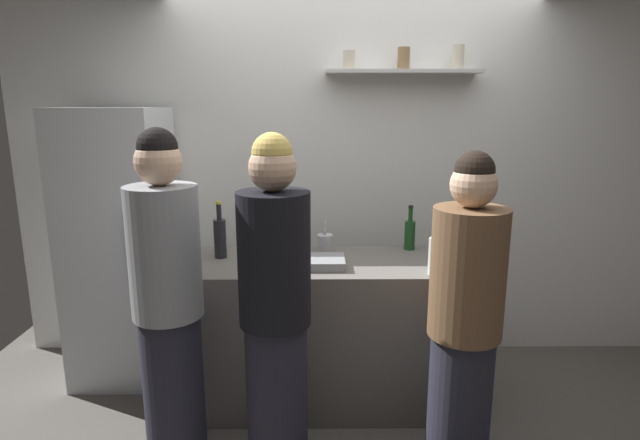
{
  "coord_description": "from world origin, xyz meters",
  "views": [
    {
      "loc": [
        -0.25,
        -2.41,
        1.81
      ],
      "look_at": [
        -0.23,
        0.52,
        1.15
      ],
      "focal_mm": 28.77,
      "sensor_mm": 36.0,
      "label": 1
    }
  ],
  "objects_px": {
    "utensil_holder": "(325,244)",
    "wine_bottle_green_glass": "(410,233)",
    "water_bottle_plastic": "(436,255)",
    "person_grey_hoodie": "(168,306)",
    "wine_bottle_dark_glass": "(220,237)",
    "refrigerator": "(121,247)",
    "person_blonde": "(275,314)",
    "person_brown_jacket": "(464,327)",
    "baking_pan": "(315,262)"
  },
  "relations": [
    {
      "from": "utensil_holder",
      "to": "wine_bottle_green_glass",
      "type": "bearing_deg",
      "value": 10.42
    },
    {
      "from": "wine_bottle_green_glass",
      "to": "person_brown_jacket",
      "type": "distance_m",
      "value": 0.99
    },
    {
      "from": "baking_pan",
      "to": "wine_bottle_dark_glass",
      "type": "xyz_separation_m",
      "value": [
        -0.58,
        0.18,
        0.11
      ]
    },
    {
      "from": "utensil_holder",
      "to": "water_bottle_plastic",
      "type": "relative_size",
      "value": 0.89
    },
    {
      "from": "utensil_holder",
      "to": "wine_bottle_dark_glass",
      "type": "height_order",
      "value": "wine_bottle_dark_glass"
    },
    {
      "from": "baking_pan",
      "to": "wine_bottle_dark_glass",
      "type": "distance_m",
      "value": 0.61
    },
    {
      "from": "wine_bottle_dark_glass",
      "to": "water_bottle_plastic",
      "type": "relative_size",
      "value": 1.38
    },
    {
      "from": "wine_bottle_green_glass",
      "to": "person_brown_jacket",
      "type": "relative_size",
      "value": 0.18
    },
    {
      "from": "utensil_holder",
      "to": "person_blonde",
      "type": "relative_size",
      "value": 0.13
    },
    {
      "from": "refrigerator",
      "to": "wine_bottle_dark_glass",
      "type": "relative_size",
      "value": 5.16
    },
    {
      "from": "baking_pan",
      "to": "person_blonde",
      "type": "height_order",
      "value": "person_blonde"
    },
    {
      "from": "person_brown_jacket",
      "to": "baking_pan",
      "type": "bearing_deg",
      "value": -114.44
    },
    {
      "from": "wine_bottle_dark_glass",
      "to": "water_bottle_plastic",
      "type": "distance_m",
      "value": 1.28
    },
    {
      "from": "water_bottle_plastic",
      "to": "wine_bottle_green_glass",
      "type": "bearing_deg",
      "value": 96.13
    },
    {
      "from": "wine_bottle_green_glass",
      "to": "utensil_holder",
      "type": "bearing_deg",
      "value": -169.58
    },
    {
      "from": "wine_bottle_dark_glass",
      "to": "wine_bottle_green_glass",
      "type": "relative_size",
      "value": 1.21
    },
    {
      "from": "water_bottle_plastic",
      "to": "person_grey_hoodie",
      "type": "xyz_separation_m",
      "value": [
        -1.38,
        -0.33,
        -0.16
      ]
    },
    {
      "from": "person_grey_hoodie",
      "to": "utensil_holder",
      "type": "bearing_deg",
      "value": 93.05
    },
    {
      "from": "utensil_holder",
      "to": "person_brown_jacket",
      "type": "height_order",
      "value": "person_brown_jacket"
    },
    {
      "from": "baking_pan",
      "to": "water_bottle_plastic",
      "type": "relative_size",
      "value": 1.35
    },
    {
      "from": "refrigerator",
      "to": "person_blonde",
      "type": "distance_m",
      "value": 1.47
    },
    {
      "from": "wine_bottle_dark_glass",
      "to": "person_grey_hoodie",
      "type": "height_order",
      "value": "person_grey_hoodie"
    },
    {
      "from": "baking_pan",
      "to": "water_bottle_plastic",
      "type": "bearing_deg",
      "value": -12.55
    },
    {
      "from": "wine_bottle_dark_glass",
      "to": "wine_bottle_green_glass",
      "type": "height_order",
      "value": "wine_bottle_dark_glass"
    },
    {
      "from": "person_grey_hoodie",
      "to": "wine_bottle_green_glass",
      "type": "bearing_deg",
      "value": 81.92
    },
    {
      "from": "water_bottle_plastic",
      "to": "person_blonde",
      "type": "bearing_deg",
      "value": -154.51
    },
    {
      "from": "wine_bottle_green_glass",
      "to": "water_bottle_plastic",
      "type": "bearing_deg",
      "value": -83.87
    },
    {
      "from": "baking_pan",
      "to": "person_grey_hoodie",
      "type": "relative_size",
      "value": 0.2
    },
    {
      "from": "water_bottle_plastic",
      "to": "person_grey_hoodie",
      "type": "distance_m",
      "value": 1.42
    },
    {
      "from": "baking_pan",
      "to": "person_blonde",
      "type": "xyz_separation_m",
      "value": [
        -0.19,
        -0.55,
        -0.09
      ]
    },
    {
      "from": "water_bottle_plastic",
      "to": "person_blonde",
      "type": "height_order",
      "value": "person_blonde"
    },
    {
      "from": "baking_pan",
      "to": "person_brown_jacket",
      "type": "relative_size",
      "value": 0.21
    },
    {
      "from": "utensil_holder",
      "to": "wine_bottle_dark_glass",
      "type": "bearing_deg",
      "value": -173.35
    },
    {
      "from": "person_blonde",
      "to": "wine_bottle_green_glass",
      "type": "bearing_deg",
      "value": 155.12
    },
    {
      "from": "baking_pan",
      "to": "person_brown_jacket",
      "type": "distance_m",
      "value": 0.94
    },
    {
      "from": "person_blonde",
      "to": "wine_bottle_dark_glass",
      "type": "bearing_deg",
      "value": -135.5
    },
    {
      "from": "water_bottle_plastic",
      "to": "person_blonde",
      "type": "distance_m",
      "value": 0.96
    },
    {
      "from": "wine_bottle_dark_glass",
      "to": "water_bottle_plastic",
      "type": "height_order",
      "value": "wine_bottle_dark_glass"
    },
    {
      "from": "wine_bottle_green_glass",
      "to": "wine_bottle_dark_glass",
      "type": "bearing_deg",
      "value": -171.6
    },
    {
      "from": "utensil_holder",
      "to": "person_brown_jacket",
      "type": "bearing_deg",
      "value": -53.57
    },
    {
      "from": "person_blonde",
      "to": "person_brown_jacket",
      "type": "distance_m",
      "value": 0.89
    },
    {
      "from": "utensil_holder",
      "to": "person_grey_hoodie",
      "type": "bearing_deg",
      "value": -136.71
    },
    {
      "from": "person_brown_jacket",
      "to": "person_grey_hoodie",
      "type": "xyz_separation_m",
      "value": [
        -1.41,
        0.13,
        0.05
      ]
    },
    {
      "from": "utensil_holder",
      "to": "person_grey_hoodie",
      "type": "distance_m",
      "value": 1.07
    },
    {
      "from": "utensil_holder",
      "to": "wine_bottle_green_glass",
      "type": "relative_size",
      "value": 0.78
    },
    {
      "from": "baking_pan",
      "to": "person_blonde",
      "type": "relative_size",
      "value": 0.2
    },
    {
      "from": "utensil_holder",
      "to": "water_bottle_plastic",
      "type": "height_order",
      "value": "water_bottle_plastic"
    },
    {
      "from": "person_blonde",
      "to": "person_brown_jacket",
      "type": "bearing_deg",
      "value": 102.55
    },
    {
      "from": "baking_pan",
      "to": "water_bottle_plastic",
      "type": "xyz_separation_m",
      "value": [
        0.66,
        -0.15,
        0.09
      ]
    },
    {
      "from": "person_brown_jacket",
      "to": "wine_bottle_dark_glass",
      "type": "bearing_deg",
      "value": -104.97
    }
  ]
}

